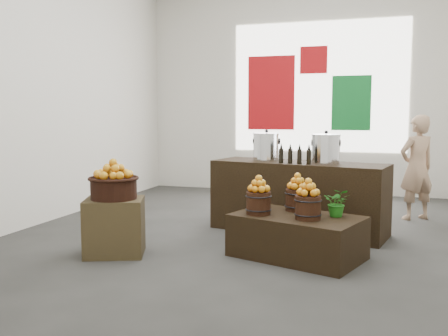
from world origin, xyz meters
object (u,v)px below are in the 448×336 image
(stock_pot_center, at_px, (326,150))
(shopper, at_px, (417,168))
(display_table, at_px, (297,237))
(counter, at_px, (298,197))
(stock_pot_left, at_px, (266,148))
(crate, at_px, (115,227))
(wicker_basket, at_px, (114,189))

(stock_pot_center, distance_m, shopper, 1.77)
(display_table, height_order, counter, counter)
(counter, bearing_deg, stock_pot_left, 180.00)
(crate, bearing_deg, counter, 43.53)
(counter, distance_m, stock_pot_left, 0.76)
(counter, bearing_deg, stock_pot_center, 0.00)
(crate, distance_m, stock_pot_center, 2.68)
(counter, distance_m, stock_pot_center, 0.71)
(counter, relative_size, shopper, 1.47)
(crate, bearing_deg, display_table, 14.01)
(display_table, bearing_deg, crate, -147.19)
(wicker_basket, relative_size, display_table, 0.38)
(display_table, xyz_separation_m, stock_pot_center, (0.17, 1.08, 0.84))
(display_table, bearing_deg, stock_pot_center, 99.83)
(display_table, distance_m, stock_pot_center, 1.38)
(stock_pot_center, relative_size, shopper, 0.23)
(crate, xyz_separation_m, stock_pot_left, (1.27, 1.71, 0.76))
(crate, relative_size, wicker_basket, 1.25)
(crate, xyz_separation_m, wicker_basket, (0.00, 0.00, 0.41))
(stock_pot_left, distance_m, stock_pot_center, 0.80)
(stock_pot_center, xyz_separation_m, shopper, (1.14, 1.32, -0.32))
(display_table, height_order, stock_pot_left, stock_pot_left)
(stock_pot_center, bearing_deg, stock_pot_left, 168.11)
(stock_pot_center, bearing_deg, counter, 168.11)
(shopper, bearing_deg, stock_pot_center, 15.01)
(counter, bearing_deg, crate, -124.57)
(crate, height_order, stock_pot_center, stock_pot_center)
(wicker_basket, xyz_separation_m, counter, (1.71, 1.62, -0.27))
(wicker_basket, distance_m, shopper, 4.29)
(display_table, bearing_deg, shopper, 80.10)
(stock_pot_left, xyz_separation_m, stock_pot_center, (0.78, -0.16, 0.00))
(wicker_basket, xyz_separation_m, stock_pot_center, (2.05, 1.55, 0.35))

